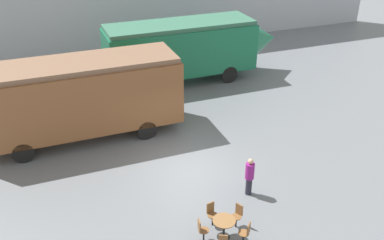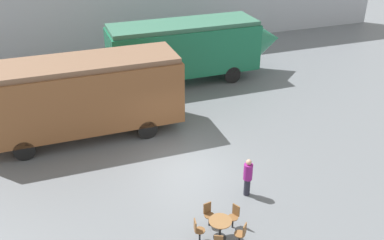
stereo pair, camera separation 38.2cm
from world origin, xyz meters
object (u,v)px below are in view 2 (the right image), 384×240
at_px(passenger_coach_wooden, 80,94).
at_px(cafe_table_near, 220,225).
at_px(cafe_chair_0, 208,213).
at_px(visitor_person, 248,176).
at_px(streamlined_locomotive, 196,46).

relative_size(passenger_coach_wooden, cafe_table_near, 11.75).
distance_m(cafe_table_near, cafe_chair_0, 0.76).
relative_size(passenger_coach_wooden, visitor_person, 5.72).
bearing_deg(visitor_person, cafe_chair_0, -152.34).
height_order(passenger_coach_wooden, cafe_table_near, passenger_coach_wooden).
bearing_deg(cafe_chair_0, cafe_table_near, 0.00).
relative_size(streamlined_locomotive, passenger_coach_wooden, 1.19).
bearing_deg(cafe_table_near, passenger_coach_wooden, 111.50).
distance_m(cafe_chair_0, visitor_person, 2.26).
relative_size(streamlined_locomotive, cafe_table_near, 13.97).
bearing_deg(visitor_person, passenger_coach_wooden, 127.95).
xyz_separation_m(passenger_coach_wooden, cafe_chair_0, (3.20, -7.68, -1.62)).
xyz_separation_m(cafe_table_near, visitor_person, (1.86, 1.78, 0.29)).
xyz_separation_m(cafe_table_near, cafe_chair_0, (-0.12, 0.75, -0.04)).
bearing_deg(streamlined_locomotive, passenger_coach_wooden, -147.48).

